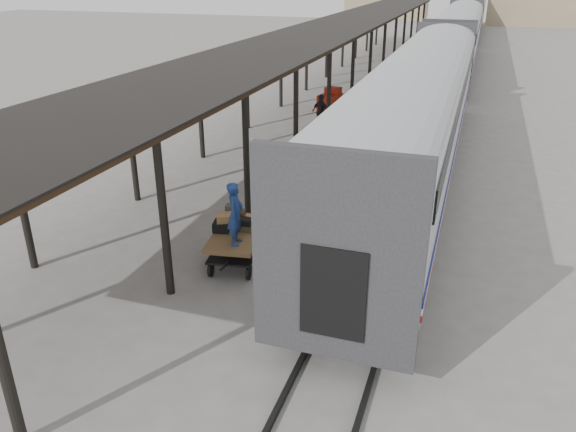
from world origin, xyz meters
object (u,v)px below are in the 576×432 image
(baggage_cart, at_px, (238,239))
(pedestrian, at_px, (321,112))
(porter, at_px, (235,214))
(luggage_tug, at_px, (330,101))

(baggage_cart, relative_size, pedestrian, 1.48)
(baggage_cart, xyz_separation_m, porter, (0.25, -0.65, 1.04))
(pedestrian, bearing_deg, luggage_tug, -59.83)
(baggage_cart, xyz_separation_m, pedestrian, (-1.50, 13.76, 0.22))
(porter, xyz_separation_m, pedestrian, (-1.75, 14.41, -0.82))
(luggage_tug, xyz_separation_m, porter, (2.28, -18.20, 1.09))
(luggage_tug, bearing_deg, pedestrian, -69.91)
(baggage_cart, distance_m, pedestrian, 13.85)
(luggage_tug, xyz_separation_m, pedestrian, (0.53, -3.79, 0.27))
(baggage_cart, relative_size, porter, 1.55)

